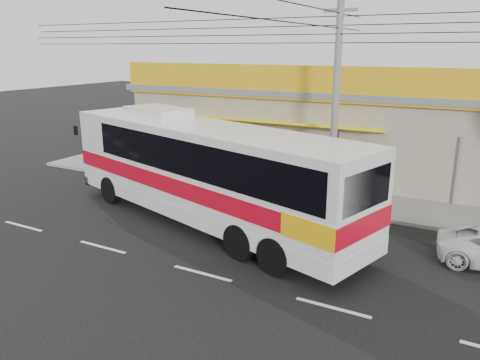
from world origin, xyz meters
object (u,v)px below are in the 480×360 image
(coach_bus, at_px, (208,168))
(motorbike_dark, at_px, (121,156))
(motorbike_red, at_px, (217,165))
(utility_pole, at_px, (340,28))

(coach_bus, bearing_deg, motorbike_dark, 167.67)
(coach_bus, xyz_separation_m, motorbike_red, (-3.09, 5.67, -1.52))
(motorbike_red, distance_m, motorbike_dark, 5.76)
(motorbike_red, distance_m, utility_pole, 9.18)
(motorbike_red, relative_size, utility_pole, 0.06)
(utility_pole, bearing_deg, motorbike_dark, 177.66)
(coach_bus, height_order, utility_pole, utility_pole)
(coach_bus, height_order, motorbike_dark, coach_bus)
(coach_bus, xyz_separation_m, utility_pole, (3.30, 4.42, 4.96))
(motorbike_red, xyz_separation_m, motorbike_dark, (-5.71, -0.76, 0.01))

